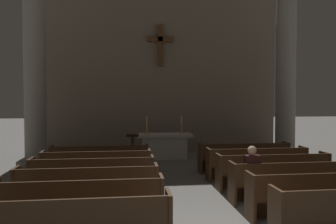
% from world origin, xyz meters
% --- Properties ---
extents(pew_left_row_2, '(2.99, 0.50, 0.95)m').
position_xyz_m(pew_left_row_2, '(-2.32, 1.06, 0.48)').
color(pew_left_row_2, '#422B19').
rests_on(pew_left_row_2, ground).
extents(pew_left_row_3, '(2.99, 0.50, 0.95)m').
position_xyz_m(pew_left_row_3, '(-2.32, 2.16, 0.48)').
color(pew_left_row_3, '#422B19').
rests_on(pew_left_row_3, ground).
extents(pew_left_row_4, '(2.99, 0.50, 0.95)m').
position_xyz_m(pew_left_row_4, '(-2.32, 3.25, 0.48)').
color(pew_left_row_4, '#422B19').
rests_on(pew_left_row_4, ground).
extents(pew_left_row_5, '(2.99, 0.50, 0.95)m').
position_xyz_m(pew_left_row_5, '(-2.32, 4.35, 0.48)').
color(pew_left_row_5, '#422B19').
rests_on(pew_left_row_5, ground).
extents(pew_left_row_6, '(2.99, 0.50, 0.95)m').
position_xyz_m(pew_left_row_6, '(-2.32, 5.45, 0.48)').
color(pew_left_row_6, '#422B19').
rests_on(pew_left_row_6, ground).
extents(pew_right_row_2, '(2.99, 0.50, 0.95)m').
position_xyz_m(pew_right_row_2, '(2.32, 1.06, 0.48)').
color(pew_right_row_2, '#422B19').
rests_on(pew_right_row_2, ground).
extents(pew_right_row_3, '(2.99, 0.50, 0.95)m').
position_xyz_m(pew_right_row_3, '(2.32, 2.16, 0.48)').
color(pew_right_row_3, '#422B19').
rests_on(pew_right_row_3, ground).
extents(pew_right_row_4, '(2.99, 0.50, 0.95)m').
position_xyz_m(pew_right_row_4, '(2.32, 3.25, 0.48)').
color(pew_right_row_4, '#422B19').
rests_on(pew_right_row_4, ground).
extents(pew_right_row_5, '(2.99, 0.50, 0.95)m').
position_xyz_m(pew_right_row_5, '(2.32, 4.35, 0.48)').
color(pew_right_row_5, '#422B19').
rests_on(pew_right_row_5, ground).
extents(pew_right_row_6, '(2.99, 0.50, 0.95)m').
position_xyz_m(pew_right_row_6, '(2.32, 5.45, 0.48)').
color(pew_right_row_6, '#422B19').
rests_on(pew_right_row_6, ground).
extents(column_left_second, '(1.15, 1.15, 7.58)m').
position_xyz_m(column_left_second, '(-4.78, 7.53, 3.71)').
color(column_left_second, '#9E998E').
rests_on(column_left_second, ground).
extents(column_right_second, '(1.15, 1.15, 7.58)m').
position_xyz_m(column_right_second, '(4.78, 7.53, 3.71)').
color(column_right_second, '#9E998E').
rests_on(column_right_second, ground).
extents(altar, '(2.20, 0.90, 1.01)m').
position_xyz_m(altar, '(0.00, 8.18, 0.53)').
color(altar, '#BCB7AD').
rests_on(altar, ground).
extents(candlestick_left, '(0.16, 0.16, 0.70)m').
position_xyz_m(candlestick_left, '(-0.70, 8.18, 1.23)').
color(candlestick_left, '#B79338').
rests_on(candlestick_left, altar).
extents(candlestick_right, '(0.16, 0.16, 0.70)m').
position_xyz_m(candlestick_right, '(0.70, 8.18, 1.23)').
color(candlestick_right, '#B79338').
rests_on(candlestick_right, altar).
extents(apse_with_cross, '(10.79, 0.47, 8.70)m').
position_xyz_m(apse_with_cross, '(0.00, 10.04, 4.35)').
color(apse_with_cross, gray).
rests_on(apse_with_cross, ground).
extents(lectern, '(0.44, 0.36, 1.15)m').
position_xyz_m(lectern, '(-1.29, 6.98, 0.55)').
color(lectern, '#422B19').
rests_on(lectern, ground).
extents(lone_worshipper, '(0.32, 0.43, 1.32)m').
position_xyz_m(lone_worshipper, '(1.29, 2.19, 0.69)').
color(lone_worshipper, '#26262B').
rests_on(lone_worshipper, ground).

